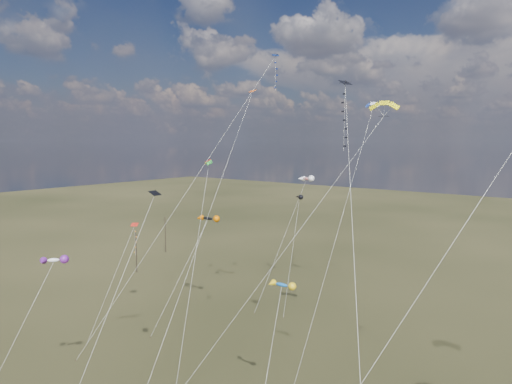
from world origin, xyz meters
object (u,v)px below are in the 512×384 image
Objects in this scene: parafoil_yellow at (383,104)px; utility_pole_near at (136,251)px; diamond_black_high at (345,132)px; utility_pole_far at (165,234)px; novelty_black_orange at (208,219)px.

utility_pole_near is at bearing 171.97° from parafoil_yellow.
utility_pole_near is 0.26× the size of diamond_black_high.
utility_pole_near is 1.00× the size of utility_pole_far.
utility_pole_near is 27.32m from novelty_black_orange.
parafoil_yellow reaches higher than utility_pole_far.
utility_pole_near is at bearing -60.26° from utility_pole_far.
novelty_black_orange reaches higher than utility_pole_far.
diamond_black_high is 1.03× the size of parafoil_yellow.
parafoil_yellow is (58.69, -21.15, 24.38)m from utility_pole_far.
novelty_black_orange is (-25.81, 8.98, -11.77)m from diamond_black_high.
diamond_black_high is at bearing -16.72° from utility_pole_near.
utility_pole_near is 57.01m from diamond_black_high.
diamond_black_high is 8.57m from parafoil_yellow.
diamond_black_high is 2.11× the size of novelty_black_orange.
diamond_black_high reaches higher than utility_pole_near.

